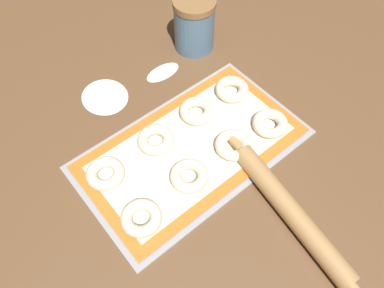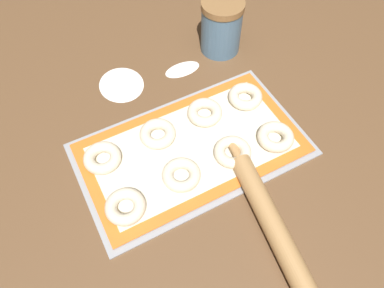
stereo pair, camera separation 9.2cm
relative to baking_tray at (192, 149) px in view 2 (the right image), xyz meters
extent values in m
plane|color=brown|center=(-0.02, -0.01, 0.00)|extent=(2.80, 2.80, 0.00)
cube|color=#93969B|center=(0.00, 0.00, 0.00)|extent=(0.49, 0.28, 0.01)
cube|color=orange|center=(0.00, 0.00, 0.01)|extent=(0.47, 0.26, 0.00)
cube|color=beige|center=(0.00, 0.00, 0.01)|extent=(0.42, 0.21, 0.00)
torus|color=beige|center=(-0.18, -0.07, 0.02)|extent=(0.08, 0.08, 0.02)
torus|color=beige|center=(-0.05, -0.06, 0.02)|extent=(0.08, 0.08, 0.02)
torus|color=beige|center=(0.07, -0.06, 0.02)|extent=(0.08, 0.08, 0.02)
torus|color=beige|center=(0.17, -0.07, 0.02)|extent=(0.08, 0.08, 0.02)
torus|color=beige|center=(-0.18, 0.06, 0.02)|extent=(0.08, 0.08, 0.02)
torus|color=beige|center=(-0.05, 0.06, 0.02)|extent=(0.08, 0.08, 0.02)
torus|color=beige|center=(0.07, 0.06, 0.02)|extent=(0.08, 0.08, 0.02)
torus|color=beige|center=(0.17, 0.06, 0.02)|extent=(0.08, 0.08, 0.02)
cylinder|color=slate|center=(0.22, 0.25, 0.06)|extent=(0.10, 0.10, 0.12)
cylinder|color=olive|center=(0.22, 0.25, 0.13)|extent=(0.11, 0.11, 0.02)
cylinder|color=#AD7F4C|center=(0.05, -0.24, 0.02)|extent=(0.09, 0.32, 0.04)
cylinder|color=#AD7F4C|center=(0.07, -0.06, 0.02)|extent=(0.03, 0.05, 0.02)
ellipsoid|color=white|center=(0.09, 0.23, 0.00)|extent=(0.09, 0.05, 0.00)
ellipsoid|color=white|center=(-0.06, 0.25, 0.00)|extent=(0.11, 0.12, 0.00)
camera|label=1|loc=(-0.29, -0.35, 0.68)|focal=35.00mm
camera|label=2|loc=(-0.21, -0.40, 0.68)|focal=35.00mm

